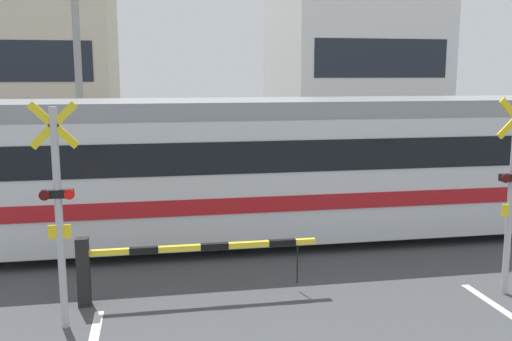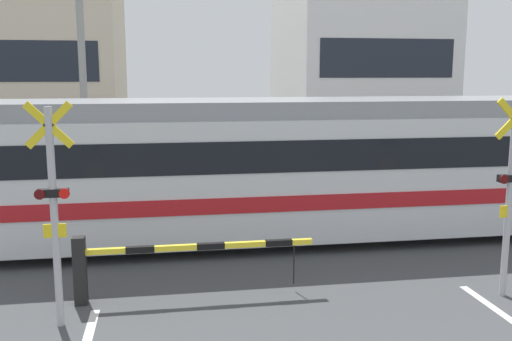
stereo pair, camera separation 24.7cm
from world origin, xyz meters
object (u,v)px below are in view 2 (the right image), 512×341
object	(u,v)px
crossing_signal_right	(510,189)
pedestrian	(204,162)
crossing_barrier_far	(319,179)
crossing_barrier_near	(144,258)
commuter_train	(390,162)
crossing_signal_left	(54,205)

from	to	relation	value
crossing_signal_right	pedestrian	xyz separation A→B (m)	(-4.33, 9.78, -0.94)
crossing_barrier_far	crossing_barrier_near	bearing A→B (deg)	-126.60
crossing_barrier_near	crossing_barrier_far	bearing A→B (deg)	53.40
commuter_train	crossing_signal_right	size ratio (longest dim) A/B	5.55
crossing_barrier_far	pedestrian	distance (m)	4.05
crossing_signal_left	crossing_signal_right	world-z (taller)	same
crossing_barrier_far	pedestrian	xyz separation A→B (m)	(-3.12, 2.58, 0.19)
crossing_barrier_far	pedestrian	world-z (taller)	pedestrian
crossing_signal_right	crossing_signal_left	bearing A→B (deg)	180.00
commuter_train	crossing_signal_right	distance (m)	4.08
crossing_signal_right	pedestrian	size ratio (longest dim) A/B	2.10
crossing_barrier_near	pedestrian	world-z (taller)	pedestrian
crossing_barrier_near	pedestrian	distance (m)	9.16
commuter_train	crossing_barrier_far	size ratio (longest dim) A/B	4.68
commuter_train	crossing_signal_right	xyz separation A→B (m)	(0.41, -4.06, 0.15)
crossing_barrier_near	crossing_barrier_far	distance (m)	8.01
crossing_barrier_far	crossing_signal_left	bearing A→B (deg)	-129.74
crossing_barrier_far	crossing_signal_right	xyz separation A→B (m)	(1.22, -7.20, 1.12)
crossing_barrier_near	pedestrian	xyz separation A→B (m)	(1.65, 9.00, 0.19)
crossing_signal_left	commuter_train	bearing A→B (deg)	30.82
crossing_signal_left	pedestrian	world-z (taller)	crossing_signal_left
crossing_barrier_far	crossing_signal_left	world-z (taller)	crossing_signal_left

